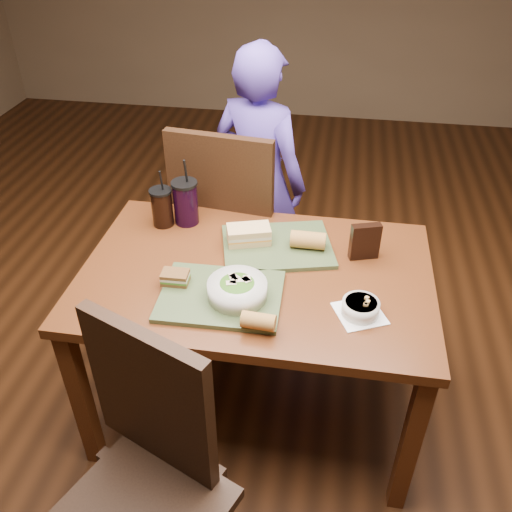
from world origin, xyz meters
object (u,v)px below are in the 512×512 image
Objects in this scene: baguette_near at (258,321)px; cup_berry at (186,202)px; salad_bowl at (237,289)px; cup_cola at (162,207)px; baguette_far at (308,240)px; sandwich_near at (175,277)px; soup_bowl at (361,308)px; sandwich_far at (249,234)px; dining_table at (256,290)px; chair_near at (146,468)px; tray_near at (221,296)px; chair_far at (227,221)px; tray_far at (277,246)px; chip_bag at (365,242)px; diner at (259,181)px.

cup_berry is (-0.40, 0.61, 0.05)m from baguette_near.
cup_cola reaches higher than salad_bowl.
salad_bowl is 1.52× the size of baguette_far.
sandwich_near is at bearing 169.96° from salad_bowl.
soup_bowl is 0.87m from cup_berry.
sandwich_far is 0.49m from baguette_near.
cup_cola is at bearing 165.67° from sandwich_far.
dining_table is 0.76m from chair_near.
salad_bowl is 1.02× the size of soup_bowl.
salad_bowl is 0.56m from cup_berry.
sandwich_near is (-0.17, 0.04, 0.03)m from tray_near.
chair_far reaches higher than tray_far.
chip_bag is (0.39, 0.15, 0.16)m from dining_table.
sandwich_near is 0.36m from sandwich_far.
tray_far is at bearing -11.30° from cup_cola.
cup_cola reaches higher than soup_bowl.
chair_near is 3.97× the size of cup_cola.
cup_cola is (-0.49, 0.10, 0.07)m from tray_far.
tray_far is 0.35m from salad_bowl.
chair_near reaches higher than sandwich_near.
tray_far is (0.26, 0.89, 0.20)m from chair_near.
sandwich_near is (-0.33, -0.29, 0.03)m from tray_far.
chair_far is at bearing 104.87° from salad_bowl.
dining_table is at bearing -71.14° from sandwich_far.
baguette_near is at bearing 57.51° from chair_near.
soup_bowl is (0.50, -1.00, 0.09)m from diner.
sandwich_near is at bearing 167.79° from tray_near.
tray_far is 0.12m from sandwich_far.
chair_near is 1.07m from cup_berry.
cup_cola is (-0.43, 0.26, 0.17)m from dining_table.
soup_bowl is 1.84× the size of baguette_near.
sandwich_far is at bearing -24.33° from cup_berry.
tray_near is 2.05× the size of salad_bowl.
baguette_near is (0.15, -0.14, 0.04)m from tray_near.
cup_cola reaches higher than dining_table.
sandwich_far is at bearing 161.21° from chip_bag.
tray_far is 0.44m from sandwich_near.
sandwich_far is (0.04, 0.33, 0.04)m from tray_near.
dining_table is 11.84× the size of baguette_near.
soup_bowl is (0.42, -0.00, -0.02)m from salad_bowl.
chair_far is 0.77m from chip_bag.
chair_far is at bearing 130.15° from soup_bowl.
tray_far is 0.51m from cup_cola.
chair_near is 4.96× the size of soup_bowl.
diner is 14.18× the size of sandwich_near.
cup_berry is at bearing 123.52° from baguette_near.
tray_near is at bearing -61.92° from cup_berry.
baguette_near is (0.33, -0.18, 0.01)m from sandwich_near.
cup_berry is at bearing 87.84° from diner.
baguette_far is at bearing 160.41° from chip_bag.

